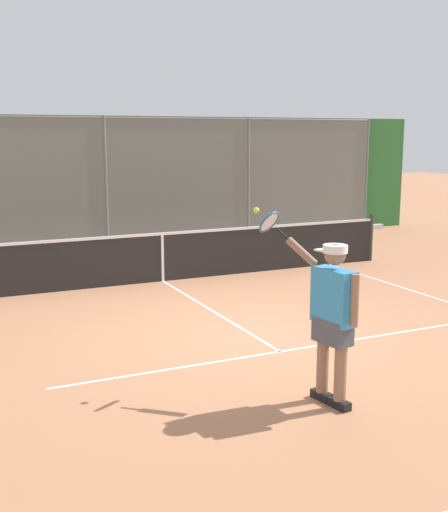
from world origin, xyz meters
name	(u,v)px	position (x,y,z in m)	size (l,w,h in m)	color
ground_plane	(254,336)	(0.00, 0.00, 0.00)	(60.00, 60.00, 0.00)	#B27551
court_line_markings	(293,359)	(0.00, 1.07, 0.00)	(7.82, 8.39, 0.01)	white
fence_backdrop	(100,182)	(0.00, -8.57, 1.62)	(18.78, 1.37, 3.27)	slate
tennis_net	(162,256)	(0.00, -3.86, 0.49)	(10.05, 0.09, 1.07)	#2D2D2D
tennis_player	(332,311)	(0.35, 2.40, 1.02)	(0.63, 1.37, 2.02)	black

